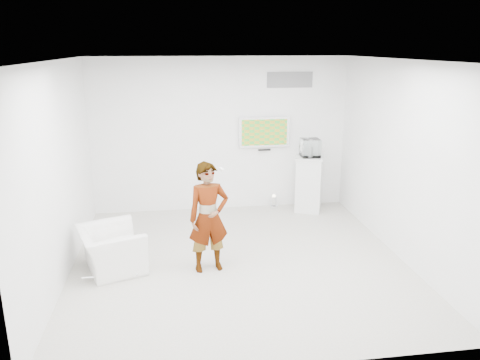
{
  "coord_description": "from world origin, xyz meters",
  "views": [
    {
      "loc": [
        -0.92,
        -6.48,
        3.19
      ],
      "look_at": [
        0.1,
        0.6,
        1.13
      ],
      "focal_mm": 35.0,
      "sensor_mm": 36.0,
      "label": 1
    }
  ],
  "objects": [
    {
      "name": "armchair",
      "position": [
        -1.89,
        0.02,
        0.32
      ],
      "size": [
        1.12,
        1.2,
        0.63
      ],
      "primitive_type": "imported",
      "rotation": [
        0.0,
        0.0,
        1.9
      ],
      "color": "white",
      "rests_on": "room"
    },
    {
      "name": "console",
      "position": [
        1.7,
        2.1,
        1.21
      ],
      "size": [
        0.11,
        0.15,
        0.21
      ],
      "primitive_type": "cube",
      "rotation": [
        0.0,
        0.0,
        -0.49
      ],
      "color": "white",
      "rests_on": "pedestal"
    },
    {
      "name": "pedestal",
      "position": [
        1.7,
        2.1,
        0.55
      ],
      "size": [
        0.69,
        0.69,
        1.11
      ],
      "primitive_type": "cube",
      "rotation": [
        0.0,
        0.0,
        -0.36
      ],
      "color": "white",
      "rests_on": "room"
    },
    {
      "name": "tv",
      "position": [
        0.85,
        2.45,
        1.55
      ],
      "size": [
        1.0,
        0.08,
        0.6
      ],
      "primitive_type": "cube",
      "color": "silver",
      "rests_on": "room"
    },
    {
      "name": "logo_decal",
      "position": [
        1.35,
        2.49,
        2.55
      ],
      "size": [
        0.9,
        0.02,
        0.3
      ],
      "primitive_type": "cube",
      "color": "slate",
      "rests_on": "room"
    },
    {
      "name": "floor_uplight",
      "position": [
        1.05,
        2.33,
        0.14
      ],
      "size": [
        0.23,
        0.23,
        0.27
      ],
      "primitive_type": "cylinder",
      "rotation": [
        0.0,
        0.0,
        -0.42
      ],
      "color": "white",
      "rests_on": "room"
    },
    {
      "name": "person",
      "position": [
        -0.47,
        -0.18,
        0.81
      ],
      "size": [
        0.66,
        0.49,
        1.63
      ],
      "primitive_type": "imported",
      "rotation": [
        0.0,
        0.0,
        0.19
      ],
      "color": "white",
      "rests_on": "room"
    },
    {
      "name": "vitrine",
      "position": [
        1.7,
        2.1,
        1.28
      ],
      "size": [
        0.36,
        0.36,
        0.35
      ],
      "primitive_type": "cube",
      "rotation": [
        0.0,
        0.0,
        -0.03
      ],
      "color": "white",
      "rests_on": "pedestal"
    },
    {
      "name": "room",
      "position": [
        0.0,
        0.0,
        1.5
      ],
      "size": [
        5.01,
        5.01,
        3.0
      ],
      "color": "beige",
      "rests_on": "ground"
    },
    {
      "name": "wii_remote",
      "position": [
        -0.25,
        0.02,
        1.46
      ],
      "size": [
        0.07,
        0.15,
        0.04
      ],
      "primitive_type": "cube",
      "rotation": [
        0.0,
        0.0,
        0.2
      ],
      "color": "white",
      "rests_on": "person"
    }
  ]
}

